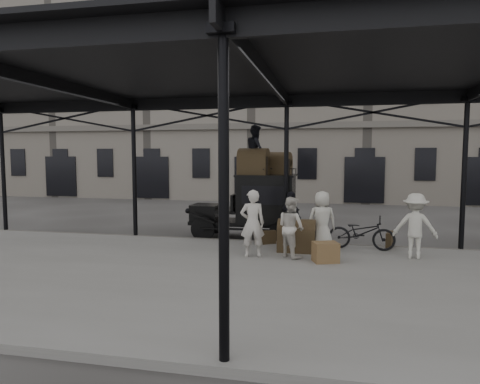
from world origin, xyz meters
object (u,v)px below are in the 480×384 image
object	(u,v)px
taxi	(257,203)
steamer_trunk_roof_near	(254,164)
porter_official	(291,217)
steamer_trunk_platform	(297,238)
bicycle	(361,233)
porter_left	(252,223)

from	to	relation	value
taxi	steamer_trunk_roof_near	xyz separation A→B (m)	(-0.08, -0.25, 1.33)
porter_official	steamer_trunk_platform	xyz separation A→B (m)	(0.26, -1.06, -0.42)
taxi	porter_official	size ratio (longest dim) A/B	2.31
bicycle	steamer_trunk_roof_near	size ratio (longest dim) A/B	1.90
porter_official	steamer_trunk_roof_near	world-z (taller)	steamer_trunk_roof_near
porter_official	bicycle	world-z (taller)	porter_official
steamer_trunk_platform	porter_official	bearing A→B (deg)	104.91
porter_left	taxi	bearing A→B (deg)	-98.82
taxi	porter_left	distance (m)	3.12
porter_left	steamer_trunk_roof_near	bearing A→B (deg)	-96.59
taxi	porter_left	xyz separation A→B (m)	(0.40, -3.09, -0.17)
porter_left	porter_official	xyz separation A→B (m)	(0.83, 1.93, -0.09)
porter_left	bicycle	xyz separation A→B (m)	(2.87, 1.49, -0.40)
taxi	steamer_trunk_roof_near	world-z (taller)	steamer_trunk_roof_near
porter_left	bicycle	world-z (taller)	porter_left
porter_left	steamer_trunk_platform	distance (m)	1.49
porter_left	steamer_trunk_platform	bearing A→B (deg)	-157.55
taxi	steamer_trunk_platform	distance (m)	2.76
steamer_trunk_roof_near	porter_left	bearing A→B (deg)	-73.21
porter_official	steamer_trunk_platform	size ratio (longest dim) A/B	1.54
taxi	porter_left	bearing A→B (deg)	-82.61
bicycle	taxi	bearing A→B (deg)	69.67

